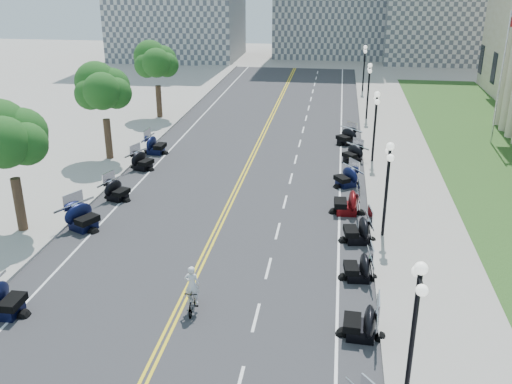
{
  "coord_description": "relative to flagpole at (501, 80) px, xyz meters",
  "views": [
    {
      "loc": [
        5.95,
        -22.98,
        13.05
      ],
      "look_at": [
        1.99,
        4.38,
        2.0
      ],
      "focal_mm": 40.0,
      "sensor_mm": 36.0,
      "label": 1
    }
  ],
  "objects": [
    {
      "name": "road",
      "position": [
        -18.0,
        -12.0,
        -5.0
      ],
      "size": [
        16.0,
        90.0,
        0.01
      ],
      "primitive_type": "cube",
      "color": "#333335",
      "rests_on": "ground"
    },
    {
      "name": "tree_3",
      "position": [
        -28.0,
        -8.0,
        -0.25
      ],
      "size": [
        4.8,
        4.8,
        9.2
      ],
      "primitive_type": null,
      "color": "#235619",
      "rests_on": "sidewalk_south"
    },
    {
      "name": "bicycle",
      "position": [
        -17.4,
        -25.86,
        -4.47
      ],
      "size": [
        0.63,
        1.81,
        1.07
      ],
      "primitive_type": "imported",
      "rotation": [
        0.0,
        0.0,
        0.08
      ],
      "color": "#A51414",
      "rests_on": "road"
    },
    {
      "name": "lane_dash_14",
      "position": [
        -14.8,
        10.0,
        -4.99
      ],
      "size": [
        0.12,
        2.0,
        0.0
      ],
      "primitive_type": "cube",
      "color": "white",
      "rests_on": "road"
    },
    {
      "name": "motorcycle_s_6",
      "position": [
        -25.02,
        -19.2,
        -4.23
      ],
      "size": [
        2.97,
        2.97,
        1.55
      ],
      "primitive_type": null,
      "rotation": [
        0.0,
        0.0,
        1.1
      ],
      "color": "black",
      "rests_on": "road"
    },
    {
      "name": "street_lamp_5",
      "position": [
        -9.4,
        18.0,
        -2.4
      ],
      "size": [
        0.5,
        1.2,
        4.9
      ],
      "primitive_type": null,
      "color": "black",
      "rests_on": "sidewalk_north"
    },
    {
      "name": "motorcycle_n_10",
      "position": [
        -11.23,
        -1.64,
        -4.31
      ],
      "size": [
        2.79,
        2.79,
        1.38
      ],
      "primitive_type": null,
      "rotation": [
        0.0,
        0.0,
        -0.79
      ],
      "color": "black",
      "rests_on": "road"
    },
    {
      "name": "lane_dash_13",
      "position": [
        -14.8,
        6.0,
        -4.99
      ],
      "size": [
        0.12,
        2.0,
        0.0
      ],
      "primitive_type": "cube",
      "color": "white",
      "rests_on": "road"
    },
    {
      "name": "lane_dash_8",
      "position": [
        -14.8,
        -14.0,
        -4.99
      ],
      "size": [
        0.12,
        2.0,
        0.0
      ],
      "primitive_type": "cube",
      "color": "white",
      "rests_on": "road"
    },
    {
      "name": "motorcycle_n_5",
      "position": [
        -10.75,
        -22.37,
        -4.33
      ],
      "size": [
        2.1,
        2.1,
        1.35
      ],
      "primitive_type": null,
      "rotation": [
        0.0,
        0.0,
        -1.48
      ],
      "color": "black",
      "rests_on": "road"
    },
    {
      "name": "motorcycle_n_8",
      "position": [
        -11.25,
        -10.86,
        -4.32
      ],
      "size": [
        2.7,
        2.7,
        1.36
      ],
      "primitive_type": null,
      "rotation": [
        0.0,
        0.0,
        -0.98
      ],
      "color": "black",
      "rests_on": "road"
    },
    {
      "name": "motorcycle_n_6",
      "position": [
        -10.7,
        -18.64,
        -4.27
      ],
      "size": [
        2.36,
        2.36,
        1.46
      ],
      "primitive_type": null,
      "rotation": [
        0.0,
        0.0,
        -1.43
      ],
      "color": "black",
      "rests_on": "road"
    },
    {
      "name": "street_lamp_1",
      "position": [
        -9.4,
        -30.0,
        -2.4
      ],
      "size": [
        0.5,
        1.2,
        4.9
      ],
      "primitive_type": null,
      "color": "black",
      "rests_on": "sidewalk_north"
    },
    {
      "name": "street_lamp_3",
      "position": [
        -9.4,
        -6.0,
        -2.4
      ],
      "size": [
        0.5,
        1.2,
        4.9
      ],
      "primitive_type": null,
      "color": "black",
      "rests_on": "sidewalk_north"
    },
    {
      "name": "edge_line_north",
      "position": [
        -11.6,
        -12.0,
        -4.99
      ],
      "size": [
        0.12,
        90.0,
        0.0
      ],
      "primitive_type": "cube",
      "color": "white",
      "rests_on": "road"
    },
    {
      "name": "lane_dash_18",
      "position": [
        -14.8,
        26.0,
        -4.99
      ],
      "size": [
        0.12,
        2.0,
        0.0
      ],
      "primitive_type": "cube",
      "color": "white",
      "rests_on": "road"
    },
    {
      "name": "cyclist_rider",
      "position": [
        -17.4,
        -25.86,
        -3.09
      ],
      "size": [
        0.61,
        0.4,
        1.68
      ],
      "primitive_type": "imported",
      "rotation": [
        0.0,
        0.0,
        3.14
      ],
      "color": "white",
      "rests_on": "bicycle"
    },
    {
      "name": "sidewalk_south",
      "position": [
        -28.5,
        -12.0,
        -4.92
      ],
      "size": [
        5.0,
        90.0,
        0.15
      ],
      "primitive_type": "cube",
      "color": "#9E9991",
      "rests_on": "ground"
    },
    {
      "name": "lane_dash_16",
      "position": [
        -14.8,
        18.0,
        -4.99
      ],
      "size": [
        0.12,
        2.0,
        0.0
      ],
      "primitive_type": "cube",
      "color": "white",
      "rests_on": "road"
    },
    {
      "name": "lawn",
      "position": [
        -0.5,
        -4.0,
        -4.95
      ],
      "size": [
        9.0,
        60.0,
        0.1
      ],
      "primitive_type": "cube",
      "color": "#356023",
      "rests_on": "ground"
    },
    {
      "name": "motorcycle_s_8",
      "position": [
        -25.02,
        -9.59,
        -4.31
      ],
      "size": [
        2.49,
        2.49,
        1.37
      ],
      "primitive_type": null,
      "rotation": [
        0.0,
        0.0,
        1.24
      ],
      "color": "black",
      "rests_on": "road"
    },
    {
      "name": "centerline_yellow_b",
      "position": [
        -17.88,
        -12.0,
        -4.99
      ],
      "size": [
        0.12,
        90.0,
        0.0
      ],
      "primitive_type": "cube",
      "color": "yellow",
      "rests_on": "road"
    },
    {
      "name": "lane_dash_10",
      "position": [
        -14.8,
        -6.0,
        -4.99
      ],
      "size": [
        0.12,
        2.0,
        0.0
      ],
      "primitive_type": "cube",
      "color": "white",
      "rests_on": "road"
    },
    {
      "name": "tree_4",
      "position": [
        -28.0,
        4.0,
        -0.25
      ],
      "size": [
        4.8,
        4.8,
        9.2
      ],
      "primitive_type": null,
      "color": "#235619",
      "rests_on": "sidewalk_south"
    },
    {
      "name": "lane_dash_12",
      "position": [
        -14.8,
        2.0,
        -4.99
      ],
      "size": [
        0.12,
        2.0,
        0.0
      ],
      "primitive_type": "cube",
      "color": "white",
      "rests_on": "road"
    },
    {
      "name": "sidewalk_north",
      "position": [
        -7.5,
        -12.0,
        -4.92
      ],
      "size": [
        5.0,
        90.0,
        0.15
      ],
      "primitive_type": "cube",
      "color": "#9E9991",
      "rests_on": "ground"
    },
    {
      "name": "lane_dash_5",
      "position": [
        -14.8,
        -26.0,
        -4.99
      ],
      "size": [
        0.12,
        2.0,
        0.0
      ],
      "primitive_type": "cube",
      "color": "white",
      "rests_on": "road"
    },
    {
      "name": "tree_2",
      "position": [
        -28.0,
        -20.0,
        -0.25
      ],
      "size": [
        4.8,
        4.8,
        9.2
      ],
      "primitive_type": null,
      "color": "#235619",
      "rests_on": "sidewalk_south"
    },
    {
      "name": "lane_dash_11",
      "position": [
        -14.8,
        -2.0,
        -4.99
      ],
      "size": [
        0.12,
        2.0,
        0.0
      ],
      "primitive_type": "cube",
      "color": "white",
      "rests_on": "road"
    },
    {
      "name": "motorcycle_n_9",
      "position": [
        -10.79,
        -5.85,
        -4.35
      ],
      "size": [
        2.61,
        2.61,
        1.29
      ],
      "primitive_type": null,
      "rotation": [
        0.0,
        0.0,
        -0.79
      ],
      "color": "black",
      "rests_on": "road"
    },
    {
      "name": "street_lamp_2",
      "position": [
        -9.4,
        -18.0,
        -2.4
      ],
      "size": [
        0.5,
        1.2,
        4.9
      ],
      "primitive_type": null,
      "color": "black",
      "rests_on": "sidewalk_north"
    },
    {
      "name": "motorcycle_n_4",
      "position": [
        -10.73,
        -26.66,
        -4.28
      ],
      "size": [
        2.16,
        2.16,
        1.43
      ],
      "primitive_type": null,
      "rotation": [
        0.0,
        0.0,
        -1.62
      ],
      "color": "black",
      "rests_on": "road"
    },
    {
      "name": "motorcycle_s_4",
      "position": [
        -24.73,
        -27.21,
        -4.23
      ],
      "size": [
        2.19,
        2.19,
        1.53
      ],
      "primitive_type": null,
      "rotation": [
        0.0,
        0.0,
        1.57
      ],
      "color": "black",
      "rests_on": "road"
    },
    {
      "name": "lane_dash_6",
      "position": [
        -14.8,
        -22.0,
        -4.99
      ],
      "size": [
        0.12,
        2.0,
        0.0
      ],
      "primitive_type": "cube",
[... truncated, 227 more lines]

